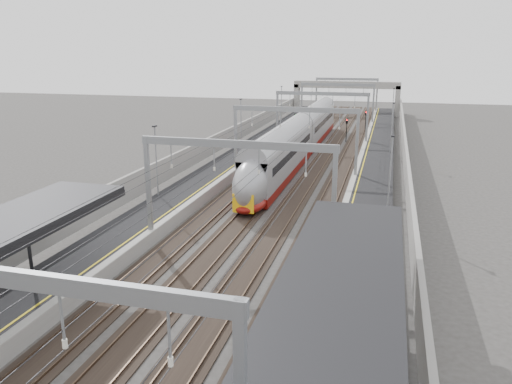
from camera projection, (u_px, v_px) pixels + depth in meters
The scene contains 12 objects.
platform_left at pixel (230, 165), 56.77m from camera, with size 4.00×120.00×1.00m, color black.
platform_right at pixel (373, 174), 52.78m from camera, with size 4.00×120.00×1.00m, color black.
tracks at pixel (299, 173), 54.90m from camera, with size 11.40×140.00×0.20m.
overhead_line at pixel (310, 111), 59.38m from camera, with size 13.00×140.00×6.60m.
canopy_right at pixel (318, 380), 12.48m from camera, with size 4.40×30.00×4.24m.
overbridge at pixel (346, 89), 104.56m from camera, with size 22.00×2.20×6.90m.
wall_left at pixel (203, 154), 57.27m from camera, with size 0.30×120.00×3.20m, color gray.
wall_right at pixel (406, 165), 51.68m from camera, with size 0.30×120.00×3.20m, color gray.
train at pixel (297, 143), 61.28m from camera, with size 2.78×50.70×4.40m.
signal_green at pixel (295, 120), 78.88m from camera, with size 0.32×0.32×3.48m.
signal_red_near at pixel (347, 126), 73.41m from camera, with size 0.32×0.32×3.48m.
signal_red_far at pixel (366, 117), 82.65m from camera, with size 0.32×0.32×3.48m.
Camera 1 is at (9.31, -7.77, 13.03)m, focal length 35.00 mm.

